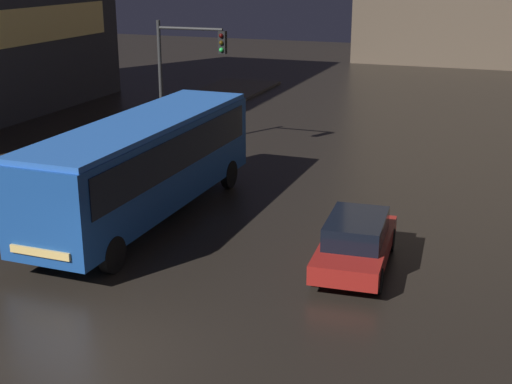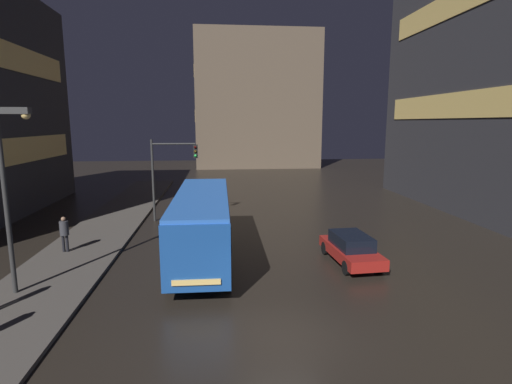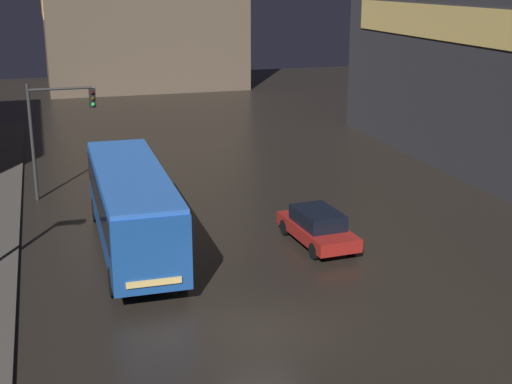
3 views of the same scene
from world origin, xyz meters
The scene contains 4 objects.
ground_plane centered at (0.00, 0.00, 0.00)m, with size 120.00×120.00×0.00m, color black.
bus_near centered at (-2.74, 7.78, 1.98)m, with size 2.65×10.78×3.21m.
car_taxi centered at (4.28, 6.38, 0.72)m, with size 2.01×4.33×1.40m.
traffic_light_main centered at (-5.15, 15.66, 3.74)m, with size 3.09×0.35×5.50m.
Camera 3 is at (-5.65, -18.17, 10.12)m, focal length 50.00 mm.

